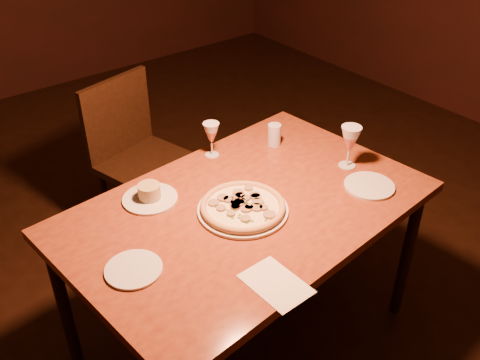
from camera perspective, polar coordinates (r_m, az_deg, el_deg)
floor at (r=2.59m, az=-0.23°, el=-18.44°), size 7.00×7.00×0.00m
dining_table at (r=2.18m, az=0.63°, el=-4.14°), size 1.53×1.06×0.78m
chair_far at (r=3.01m, az=-10.82°, el=2.74°), size 0.55×0.55×0.94m
pizza_plate at (r=2.10m, az=0.31°, el=-2.90°), size 0.36×0.36×0.04m
ramekin_saucer at (r=2.19m, az=-9.62°, el=-1.59°), size 0.22×0.22×0.07m
wine_glass_far at (r=2.43m, az=-3.06°, el=4.33°), size 0.07×0.07×0.16m
wine_glass_right at (r=2.38m, az=11.58°, el=3.48°), size 0.09×0.09×0.20m
water_tumbler at (r=2.53m, az=3.68°, el=4.84°), size 0.06×0.06×0.10m
side_plate_left at (r=1.89m, az=-11.28°, el=-9.33°), size 0.20×0.20×0.01m
side_plate_near at (r=2.31m, az=13.63°, el=-0.61°), size 0.21×0.21×0.01m
menu_card at (r=1.81m, az=3.85°, el=-10.99°), size 0.16×0.23×0.00m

